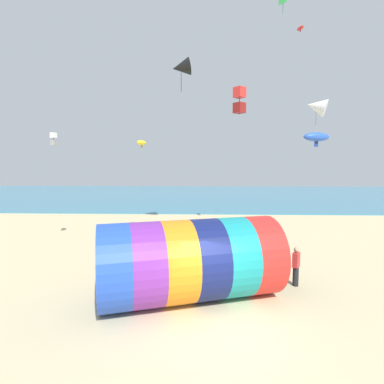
{
  "coord_description": "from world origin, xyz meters",
  "views": [
    {
      "loc": [
        -0.59,
        -8.53,
        5.0
      ],
      "look_at": [
        -1.04,
        4.24,
        3.86
      ],
      "focal_mm": 28.0,
      "sensor_mm": 36.0,
      "label": 1
    }
  ],
  "objects_px": {
    "kite_red_parafoil": "(300,28)",
    "kite_red_box": "(239,100)",
    "kite_white_delta": "(316,106)",
    "kite_black_delta": "(181,67)",
    "kite_white_box": "(54,139)",
    "giant_inflatable_tube": "(191,260)",
    "kite_yellow_parafoil": "(142,143)",
    "kite_handler": "(296,266)",
    "kite_blue_parafoil": "(316,137)"
  },
  "relations": [
    {
      "from": "kite_red_parafoil",
      "to": "kite_red_box",
      "type": "bearing_deg",
      "value": -128.95
    },
    {
      "from": "kite_red_box",
      "to": "kite_white_delta",
      "type": "xyz_separation_m",
      "value": [
        4.53,
        2.2,
        0.09
      ]
    },
    {
      "from": "kite_black_delta",
      "to": "kite_red_parafoil",
      "type": "bearing_deg",
      "value": -0.68
    },
    {
      "from": "kite_red_box",
      "to": "kite_red_parafoil",
      "type": "relative_size",
      "value": 1.85
    },
    {
      "from": "kite_red_box",
      "to": "kite_white_box",
      "type": "relative_size",
      "value": 1.67
    },
    {
      "from": "giant_inflatable_tube",
      "to": "kite_red_parafoil",
      "type": "xyz_separation_m",
      "value": [
        6.82,
        9.95,
        12.48
      ]
    },
    {
      "from": "kite_red_box",
      "to": "kite_yellow_parafoil",
      "type": "xyz_separation_m",
      "value": [
        -5.86,
        4.94,
        -1.68
      ]
    },
    {
      "from": "kite_red_box",
      "to": "kite_handler",
      "type": "bearing_deg",
      "value": -53.55
    },
    {
      "from": "kite_red_box",
      "to": "giant_inflatable_tube",
      "type": "bearing_deg",
      "value": -117.53
    },
    {
      "from": "kite_white_delta",
      "to": "kite_black_delta",
      "type": "distance_m",
      "value": 9.2
    },
    {
      "from": "giant_inflatable_tube",
      "to": "kite_red_box",
      "type": "relative_size",
      "value": 5.4
    },
    {
      "from": "kite_yellow_parafoil",
      "to": "kite_red_parafoil",
      "type": "height_order",
      "value": "kite_red_parafoil"
    },
    {
      "from": "giant_inflatable_tube",
      "to": "kite_red_box",
      "type": "height_order",
      "value": "kite_red_box"
    },
    {
      "from": "kite_blue_parafoil",
      "to": "kite_red_parafoil",
      "type": "bearing_deg",
      "value": 79.71
    },
    {
      "from": "kite_handler",
      "to": "kite_yellow_parafoil",
      "type": "height_order",
      "value": "kite_yellow_parafoil"
    },
    {
      "from": "kite_handler",
      "to": "kite_white_box",
      "type": "xyz_separation_m",
      "value": [
        -12.57,
        5.11,
        5.69
      ]
    },
    {
      "from": "kite_white_delta",
      "to": "kite_yellow_parafoil",
      "type": "relative_size",
      "value": 1.76
    },
    {
      "from": "kite_red_box",
      "to": "kite_white_delta",
      "type": "bearing_deg",
      "value": 25.87
    },
    {
      "from": "kite_red_parafoil",
      "to": "kite_black_delta",
      "type": "bearing_deg",
      "value": 179.32
    },
    {
      "from": "kite_handler",
      "to": "kite_white_delta",
      "type": "distance_m",
      "value": 9.3
    },
    {
      "from": "kite_blue_parafoil",
      "to": "kite_red_parafoil",
      "type": "relative_size",
      "value": 1.92
    },
    {
      "from": "kite_white_box",
      "to": "kite_yellow_parafoil",
      "type": "xyz_separation_m",
      "value": [
        4.63,
        2.66,
        -0.03
      ]
    },
    {
      "from": "kite_black_delta",
      "to": "kite_blue_parafoil",
      "type": "bearing_deg",
      "value": -46.42
    },
    {
      "from": "giant_inflatable_tube",
      "to": "kite_white_box",
      "type": "xyz_separation_m",
      "value": [
        -8.26,
        6.54,
        5.03
      ]
    },
    {
      "from": "giant_inflatable_tube",
      "to": "kite_handler",
      "type": "bearing_deg",
      "value": 18.39
    },
    {
      "from": "giant_inflatable_tube",
      "to": "kite_blue_parafoil",
      "type": "relative_size",
      "value": 5.19
    },
    {
      "from": "giant_inflatable_tube",
      "to": "kite_yellow_parafoil",
      "type": "relative_size",
      "value": 6.36
    },
    {
      "from": "kite_handler",
      "to": "kite_red_box",
      "type": "xyz_separation_m",
      "value": [
        -2.09,
        2.83,
        7.35
      ]
    },
    {
      "from": "kite_handler",
      "to": "kite_black_delta",
      "type": "height_order",
      "value": "kite_black_delta"
    },
    {
      "from": "kite_blue_parafoil",
      "to": "kite_yellow_parafoil",
      "type": "xyz_separation_m",
      "value": [
        -9.21,
        6.11,
        0.22
      ]
    },
    {
      "from": "kite_red_box",
      "to": "kite_blue_parafoil",
      "type": "bearing_deg",
      "value": -19.28
    },
    {
      "from": "kite_red_box",
      "to": "kite_blue_parafoil",
      "type": "relative_size",
      "value": 0.96
    },
    {
      "from": "kite_white_delta",
      "to": "kite_blue_parafoil",
      "type": "bearing_deg",
      "value": -109.35
    },
    {
      "from": "kite_blue_parafoil",
      "to": "kite_red_parafoil",
      "type": "height_order",
      "value": "kite_red_parafoil"
    },
    {
      "from": "kite_white_box",
      "to": "kite_black_delta",
      "type": "xyz_separation_m",
      "value": [
        7.22,
        3.5,
        5.07
      ]
    },
    {
      "from": "giant_inflatable_tube",
      "to": "kite_blue_parafoil",
      "type": "height_order",
      "value": "kite_blue_parafoil"
    },
    {
      "from": "kite_handler",
      "to": "kite_white_delta",
      "type": "height_order",
      "value": "kite_white_delta"
    },
    {
      "from": "kite_handler",
      "to": "kite_red_box",
      "type": "distance_m",
      "value": 8.14
    },
    {
      "from": "kite_red_box",
      "to": "kite_black_delta",
      "type": "distance_m",
      "value": 7.46
    },
    {
      "from": "kite_blue_parafoil",
      "to": "kite_black_delta",
      "type": "distance_m",
      "value": 10.97
    },
    {
      "from": "kite_blue_parafoil",
      "to": "kite_red_parafoil",
      "type": "xyz_separation_m",
      "value": [
        1.25,
        6.86,
        7.7
      ]
    },
    {
      "from": "kite_blue_parafoil",
      "to": "kite_white_delta",
      "type": "relative_size",
      "value": 0.69
    },
    {
      "from": "giant_inflatable_tube",
      "to": "kite_blue_parafoil",
      "type": "distance_m",
      "value": 7.97
    },
    {
      "from": "kite_red_box",
      "to": "kite_blue_parafoil",
      "type": "height_order",
      "value": "kite_red_box"
    },
    {
      "from": "kite_red_box",
      "to": "kite_white_delta",
      "type": "height_order",
      "value": "kite_white_delta"
    },
    {
      "from": "kite_handler",
      "to": "kite_red_parafoil",
      "type": "distance_m",
      "value": 15.86
    },
    {
      "from": "kite_red_box",
      "to": "kite_blue_parafoil",
      "type": "xyz_separation_m",
      "value": [
        3.35,
        -1.17,
        -1.9
      ]
    },
    {
      "from": "kite_black_delta",
      "to": "kite_yellow_parafoil",
      "type": "height_order",
      "value": "kite_black_delta"
    },
    {
      "from": "kite_white_delta",
      "to": "kite_yellow_parafoil",
      "type": "bearing_deg",
      "value": 165.21
    },
    {
      "from": "kite_black_delta",
      "to": "kite_white_box",
      "type": "bearing_deg",
      "value": -154.11
    }
  ]
}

